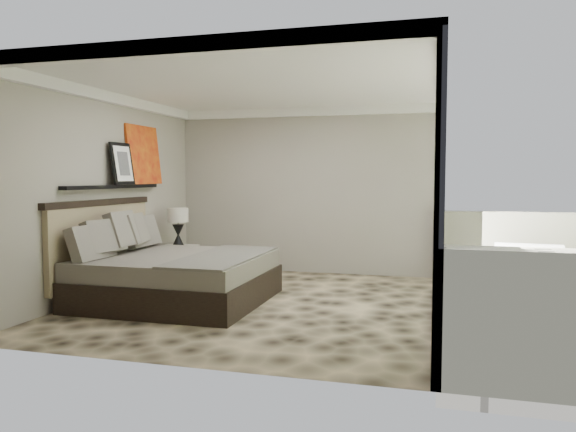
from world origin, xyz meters
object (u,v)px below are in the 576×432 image
(nightstand, at_px, (176,260))
(table_lamp, at_px, (178,222))
(lounger, at_px, (531,289))
(bed, at_px, (170,273))

(nightstand, relative_size, table_lamp, 0.94)
(table_lamp, bearing_deg, nightstand, -122.16)
(nightstand, bearing_deg, lounger, 8.04)
(bed, xyz_separation_m, nightstand, (-0.73, 1.60, -0.08))
(lounger, bearing_deg, nightstand, 177.68)
(lounger, bearing_deg, bed, -163.44)
(nightstand, height_order, table_lamp, table_lamp)
(nightstand, bearing_deg, table_lamp, 72.61)
(nightstand, bearing_deg, bed, -50.63)
(bed, bearing_deg, lounger, 12.14)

